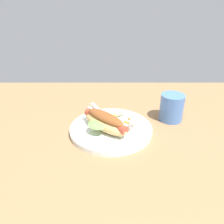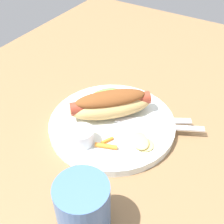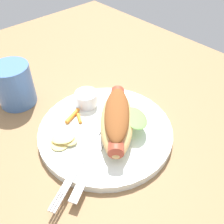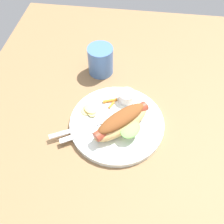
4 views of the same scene
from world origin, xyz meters
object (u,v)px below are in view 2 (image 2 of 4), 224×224
object	(u,v)px
chips_pile	(141,142)
knife	(153,120)
drinking_cup	(83,207)
plate	(112,124)
hot_dog	(110,105)
carrot_garnish	(106,144)
sauce_ramekin	(81,136)
fork	(159,127)

from	to	relation	value
chips_pile	knife	bearing A→B (deg)	-172.38
knife	drinking_cup	xyz separation A→B (cm)	(24.94, 0.65, 2.82)
plate	hot_dog	distance (cm)	4.14
hot_dog	chips_pile	xyz separation A→B (cm)	(3.92, 9.37, -2.22)
plate	carrot_garnish	distance (cm)	7.01
sauce_ramekin	drinking_cup	bearing A→B (deg)	37.09
plate	carrot_garnish	bearing A→B (deg)	22.62
knife	drinking_cup	size ratio (longest dim) A/B	1.68
plate	carrot_garnish	world-z (taller)	carrot_garnish
chips_pile	drinking_cup	distance (cm)	18.16
hot_dog	sauce_ramekin	size ratio (longest dim) A/B	3.48
plate	sauce_ramekin	bearing A→B (deg)	-12.90
knife	chips_pile	size ratio (longest dim) A/B	2.73
knife	chips_pile	xyz separation A→B (cm)	(6.94, 0.93, 0.42)
knife	plate	bearing A→B (deg)	-177.13
hot_dog	chips_pile	distance (cm)	10.40
fork	knife	distance (cm)	2.20
hot_dog	chips_pile	bearing A→B (deg)	-68.07
plate	fork	world-z (taller)	fork
carrot_garnish	drinking_cup	size ratio (longest dim) A/B	0.46
knife	carrot_garnish	distance (cm)	11.65
plate	drinking_cup	distance (cm)	22.23
plate	carrot_garnish	size ratio (longest dim) A/B	6.08
hot_dog	knife	distance (cm)	9.35
hot_dog	fork	size ratio (longest dim) A/B	1.03
plate	drinking_cup	size ratio (longest dim) A/B	2.79
fork	hot_dog	bearing A→B (deg)	164.10
chips_pile	carrot_garnish	bearing A→B (deg)	-53.90
hot_dog	sauce_ramekin	bearing A→B (deg)	-137.80
plate	knife	size ratio (longest dim) A/B	1.66
hot_dog	knife	bearing A→B (deg)	-25.73
hot_dog	chips_pile	size ratio (longest dim) A/B	2.87
fork	drinking_cup	distance (cm)	24.09
plate	fork	distance (cm)	9.62
knife	drinking_cup	bearing A→B (deg)	-117.85
hot_dog	drinking_cup	xyz separation A→B (cm)	(21.92, 9.10, 0.18)
hot_dog	carrot_garnish	distance (cm)	9.11
sauce_ramekin	hot_dog	bearing A→B (deg)	177.57
carrot_garnish	drinking_cup	distance (cm)	15.23
fork	drinking_cup	bearing A→B (deg)	-119.72
fork	chips_pile	xyz separation A→B (cm)	(5.89, -1.00, 0.40)
fork	drinking_cup	xyz separation A→B (cm)	(23.89, -1.28, 2.80)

